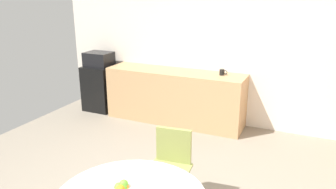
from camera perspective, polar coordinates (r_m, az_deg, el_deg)
The scene contains 6 objects.
wall_back at distance 5.50m, azimuth 9.60°, elevation 8.16°, with size 6.00×0.10×2.60m, color silver.
counter_block at distance 5.61m, azimuth 1.17°, elevation -0.36°, with size 2.37×0.60×0.90m, color tan.
mini_fridge at distance 6.35m, azimuth -11.65°, elevation 1.17°, with size 0.54×0.54×0.84m, color black.
microwave at distance 6.22m, azimuth -11.96°, elevation 6.05°, with size 0.48×0.38×0.26m, color black.
chair_olive at distance 3.45m, azimuth 0.53°, elevation -11.23°, with size 0.46×0.46×0.83m.
mug_white at distance 5.28m, azimuth 9.42°, elevation 3.86°, with size 0.13×0.08×0.09m.
Camera 1 is at (1.39, -2.25, 2.19)m, focal length 34.95 mm.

